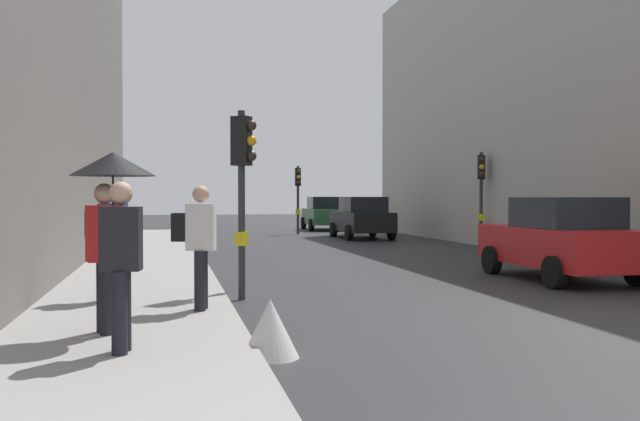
# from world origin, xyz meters

# --- Properties ---
(ground_plane) EXTENTS (120.00, 120.00, 0.00)m
(ground_plane) POSITION_xyz_m (0.00, 0.00, 0.00)
(ground_plane) COLOR #28282B
(sidewalk_kerb) EXTENTS (2.91, 40.00, 0.16)m
(sidewalk_kerb) POSITION_xyz_m (-6.47, 6.00, 0.08)
(sidewalk_kerb) COLOR gray
(sidewalk_kerb) RESTS_ON ground
(traffic_light_mid_street) EXTENTS (0.32, 0.45, 3.31)m
(traffic_light_mid_street) POSITION_xyz_m (4.71, 13.74, 2.29)
(traffic_light_mid_street) COLOR #2D2D2D
(traffic_light_mid_street) RESTS_ON ground
(traffic_light_near_right) EXTENTS (0.44, 0.38, 3.24)m
(traffic_light_near_right) POSITION_xyz_m (-4.70, 3.18, 2.24)
(traffic_light_near_right) COLOR #2D2D2D
(traffic_light_near_right) RESTS_ON ground
(traffic_light_far_median) EXTENTS (0.24, 0.43, 3.21)m
(traffic_light_far_median) POSITION_xyz_m (0.06, 23.60, 2.21)
(traffic_light_far_median) COLOR #2D2D2D
(traffic_light_far_median) RESTS_ON ground
(car_green_estate) EXTENTS (2.16, 4.27, 1.76)m
(car_green_estate) POSITION_xyz_m (2.17, 27.37, 0.88)
(car_green_estate) COLOR #2D6038
(car_green_estate) RESTS_ON ground
(car_red_sedan) EXTENTS (2.05, 4.22, 1.76)m
(car_red_sedan) POSITION_xyz_m (2.20, 4.59, 0.88)
(car_red_sedan) COLOR red
(car_red_sedan) RESTS_ON ground
(car_dark_suv) EXTENTS (2.02, 4.20, 1.76)m
(car_dark_suv) POSITION_xyz_m (2.07, 19.66, 0.88)
(car_dark_suv) COLOR black
(car_dark_suv) RESTS_ON ground
(pedestrian_with_umbrella) EXTENTS (1.00, 1.00, 2.14)m
(pedestrian_with_umbrella) POSITION_xyz_m (-6.62, -0.21, 1.84)
(pedestrian_with_umbrella) COLOR black
(pedestrian_with_umbrella) RESTS_ON sidewalk_kerb
(pedestrian_with_grey_backpack) EXTENTS (0.65, 0.41, 1.77)m
(pedestrian_with_grey_backpack) POSITION_xyz_m (-6.84, 2.55, 1.16)
(pedestrian_with_grey_backpack) COLOR black
(pedestrian_with_grey_backpack) RESTS_ON sidewalk_kerb
(pedestrian_with_black_backpack) EXTENTS (0.64, 0.40, 1.77)m
(pedestrian_with_black_backpack) POSITION_xyz_m (-5.54, 1.27, 1.16)
(pedestrian_with_black_backpack) COLOR black
(pedestrian_with_black_backpack) RESTS_ON sidewalk_kerb
(pedestrian_in_dark_coat) EXTENTS (0.43, 0.36, 1.77)m
(pedestrian_in_dark_coat) POSITION_xyz_m (-6.43, -1.33, 1.13)
(pedestrian_in_dark_coat) COLOR black
(pedestrian_in_dark_coat) RESTS_ON sidewalk_kerb
(warning_sign_triangle) EXTENTS (0.64, 0.64, 0.65)m
(warning_sign_triangle) POSITION_xyz_m (-4.86, -1.20, 0.33)
(warning_sign_triangle) COLOR silver
(warning_sign_triangle) RESTS_ON ground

